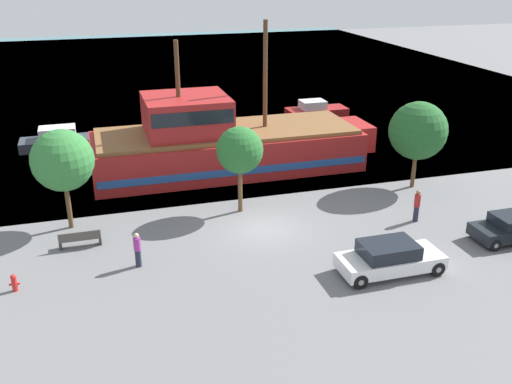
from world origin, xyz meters
TOP-DOWN VIEW (x-y plane):
  - ground_plane at (0.00, 0.00)m, footprint 160.00×160.00m
  - water_surface at (0.00, 44.00)m, footprint 80.00×80.00m
  - pirate_ship at (0.04, 9.19)m, footprint 18.35×6.00m
  - moored_boat_dockside at (-10.00, 17.05)m, footprint 6.32×2.07m
  - moored_boat_outer at (10.54, 19.00)m, footprint 5.15×2.06m
  - parked_car_curb_front at (3.95, -5.78)m, footprint 4.61×1.95m
  - fire_hydrant at (-11.67, -2.72)m, footprint 0.42×0.25m
  - bench_promenade_east at (-9.01, 0.52)m, footprint 1.95×0.45m
  - pedestrian_walking_near at (7.91, -1.43)m, footprint 0.32×0.32m
  - pedestrian_walking_far at (-6.53, -2.11)m, footprint 0.32×0.32m
  - tree_row_east at (-9.45, 2.92)m, footprint 3.08×3.08m
  - tree_row_mideast at (-0.59, 2.43)m, footprint 2.49×2.49m
  - tree_row_midwest at (10.32, 2.95)m, footprint 3.40×3.40m

SIDE VIEW (x-z plane):
  - ground_plane at x=0.00m, z-range 0.00..0.00m
  - water_surface at x=0.00m, z-range 0.00..0.00m
  - fire_hydrant at x=-11.67m, z-range 0.03..0.79m
  - bench_promenade_east at x=-9.01m, z-range 0.02..0.87m
  - moored_boat_dockside at x=-10.00m, z-range -0.21..1.35m
  - moored_boat_outer at x=10.54m, z-range -0.19..1.50m
  - parked_car_curb_front at x=3.95m, z-range -0.01..1.44m
  - pedestrian_walking_far at x=-6.53m, z-range 0.01..1.65m
  - pedestrian_walking_near at x=7.91m, z-range 0.02..1.75m
  - pirate_ship at x=0.04m, z-range -2.91..6.47m
  - tree_row_mideast at x=-0.59m, z-range 1.11..5.85m
  - tree_row_midwest at x=10.32m, z-range 0.90..6.10m
  - tree_row_east at x=-9.45m, z-range 1.04..6.22m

